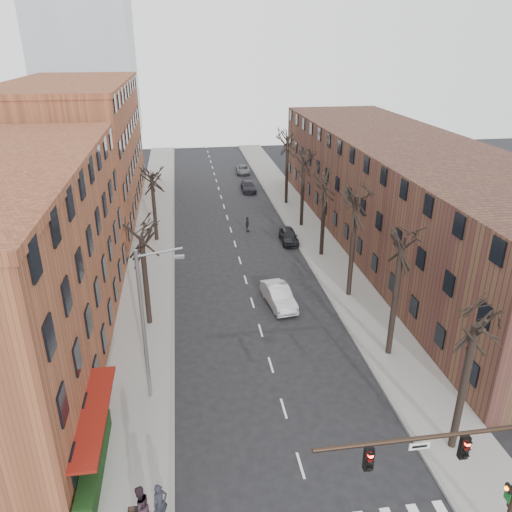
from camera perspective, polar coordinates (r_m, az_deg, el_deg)
name	(u,v)px	position (r m, az deg, el deg)	size (l,w,h in m)	color
sidewalk_left	(153,237)	(51.60, -11.66, 2.18)	(4.00, 90.00, 0.15)	gray
sidewalk_right	(307,228)	(53.04, 5.85, 3.16)	(4.00, 90.00, 0.15)	gray
building_left_far	(77,152)	(59.32, -19.75, 11.08)	(12.00, 28.00, 14.00)	brown
building_right	(404,194)	(49.67, 16.56, 6.86)	(12.00, 50.00, 10.00)	#513526
awning_left	(101,456)	(26.99, -17.29, -20.99)	(1.20, 7.00, 0.15)	maroon
hedge	(94,462)	(25.86, -18.01, -21.50)	(0.80, 6.00, 1.00)	black
tree_right_a	(451,447)	(28.02, 21.39, -19.70)	(5.20, 5.20, 10.00)	black
tree_right_b	(388,354)	(33.51, 14.84, -10.80)	(5.20, 5.20, 10.80)	black
tree_right_c	(348,296)	(39.85, 10.50, -4.48)	(5.20, 5.20, 11.60)	black
tree_right_d	(321,255)	(46.71, 7.44, 0.07)	(5.20, 5.20, 10.00)	black
tree_right_e	(301,226)	(53.88, 5.18, 3.43)	(5.20, 5.20, 10.80)	black
tree_right_f	(286,204)	(61.25, 3.45, 5.99)	(5.20, 5.20, 11.60)	black
tree_left_a	(150,324)	(36.29, -12.03, -7.62)	(5.20, 5.20, 9.50)	black
tree_left_b	(157,241)	(50.67, -11.24, 1.72)	(5.20, 5.20, 9.50)	black
signal_mast_arm	(484,464)	(21.16, 24.63, -20.83)	(8.14, 0.30, 7.20)	black
streetlight	(146,320)	(26.83, -12.44, -7.17)	(2.45, 0.22, 9.03)	slate
silver_sedan	(279,296)	(37.57, 2.60, -4.58)	(1.61, 4.62, 1.52)	#B6B8BE
parked_car_near	(289,236)	(49.25, 3.75, 2.34)	(1.59, 3.95, 1.34)	black
parked_car_mid	(248,186)	(66.28, -0.88, 7.97)	(1.78, 4.39, 1.27)	black
parked_car_far	(243,169)	(75.47, -1.50, 9.86)	(1.88, 4.08, 1.13)	slate
pedestrian_a	(160,503)	(23.11, -10.88, -25.95)	(0.66, 0.43, 1.81)	black
pedestrian_b	(140,506)	(23.09, -13.14, -26.08)	(0.93, 0.72, 1.91)	black
pedestrian_crossing	(247,224)	(51.77, -1.00, 3.64)	(0.96, 0.40, 1.63)	black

